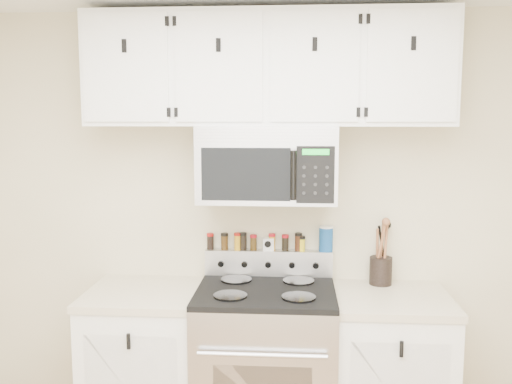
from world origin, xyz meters
TOP-DOWN VIEW (x-y plane):
  - back_wall at (0.00, 1.75)m, footprint 3.50×0.01m
  - range at (0.00, 1.43)m, footprint 0.76×0.65m
  - base_cabinet_left at (-0.69, 1.45)m, footprint 0.64×0.62m
  - base_cabinet_right at (0.69, 1.45)m, footprint 0.64×0.62m
  - microwave at (0.00, 1.55)m, footprint 0.76×0.44m
  - upper_cabinets at (-0.00, 1.58)m, footprint 2.00×0.35m
  - utensil_crock at (0.66, 1.66)m, footprint 0.13×0.13m
  - kitchen_timer at (-0.00, 1.71)m, footprint 0.07×0.06m
  - salt_canister at (0.34, 1.71)m, footprint 0.08×0.08m
  - spice_jar_0 at (-0.35, 1.71)m, footprint 0.04×0.04m
  - spice_jar_1 at (-0.26, 1.71)m, footprint 0.04×0.04m
  - spice_jar_2 at (-0.18, 1.71)m, footprint 0.04×0.04m
  - spice_jar_3 at (-0.15, 1.71)m, footprint 0.04×0.04m
  - spice_jar_4 at (-0.09, 1.71)m, footprint 0.04×0.04m
  - spice_jar_5 at (0.02, 1.71)m, footprint 0.04×0.04m
  - spice_jar_6 at (0.10, 1.71)m, footprint 0.04×0.04m
  - spice_jar_7 at (0.18, 1.71)m, footprint 0.04×0.04m
  - spice_jar_8 at (0.20, 1.71)m, footprint 0.04×0.04m

SIDE VIEW (x-z plane):
  - base_cabinet_left at x=-0.69m, z-range 0.00..0.92m
  - base_cabinet_right at x=0.69m, z-range 0.00..0.92m
  - range at x=0.00m, z-range -0.06..1.04m
  - utensil_crock at x=0.66m, z-range 0.83..1.20m
  - kitchen_timer at x=0.00m, z-range 1.10..1.18m
  - spice_jar_8 at x=0.20m, z-range 1.10..1.19m
  - spice_jar_4 at x=-0.09m, z-range 1.10..1.19m
  - spice_jar_6 at x=0.10m, z-range 1.10..1.20m
  - spice_jar_0 at x=-0.35m, z-range 1.10..1.20m
  - spice_jar_1 at x=-0.26m, z-range 1.10..1.20m
  - spice_jar_5 at x=0.02m, z-range 1.10..1.20m
  - spice_jar_2 at x=-0.18m, z-range 1.10..1.20m
  - spice_jar_3 at x=-0.15m, z-range 1.10..1.21m
  - spice_jar_7 at x=0.18m, z-range 1.10..1.21m
  - salt_canister at x=0.34m, z-range 1.10..1.25m
  - back_wall at x=0.00m, z-range 0.00..2.50m
  - microwave at x=0.00m, z-range 1.42..1.84m
  - upper_cabinets at x=0.00m, z-range 1.84..2.46m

